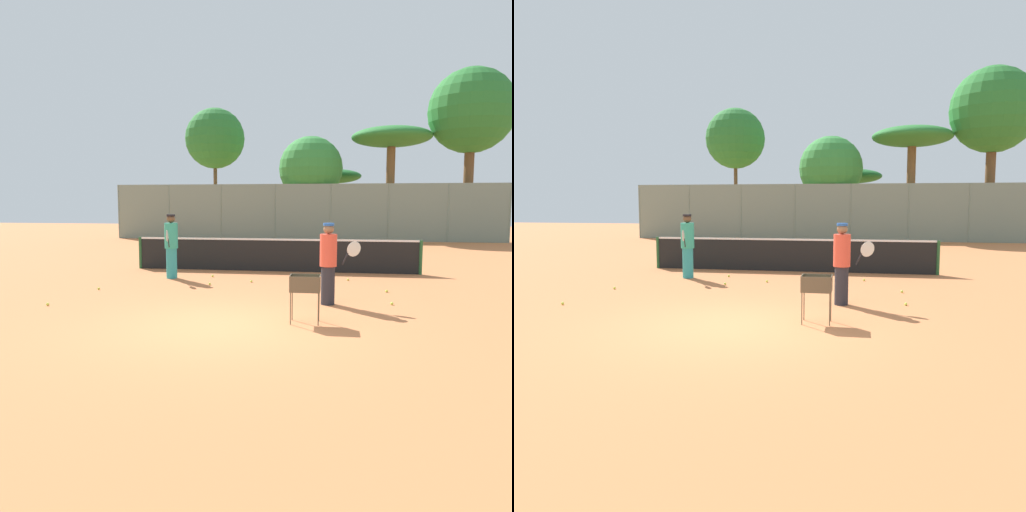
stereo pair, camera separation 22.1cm
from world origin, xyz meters
TOP-DOWN VIEW (x-y plane):
  - ground_plane at (0.00, 0.00)m, footprint 80.00×80.00m
  - tennis_net at (0.00, 7.33)m, footprint 9.28×0.10m
  - back_fence at (-0.00, 20.57)m, footprint 22.83×0.08m
  - tree_0 at (9.56, 22.41)m, footprint 4.86×4.86m
  - tree_1 at (5.12, 22.37)m, footprint 4.71×4.71m
  - tree_2 at (0.35, 22.38)m, footprint 3.90×3.90m
  - tree_3 at (-6.00, 23.82)m, footprint 3.91×3.91m
  - tree_4 at (1.65, 26.33)m, footprint 3.91×3.91m
  - player_white_outfit at (-2.82, 5.37)m, footprint 0.39×0.95m
  - player_red_cap at (1.83, 2.28)m, footprint 0.93×0.37m
  - ball_cart at (1.43, 0.51)m, footprint 0.56×0.41m
  - tennis_ball_0 at (-1.68, 5.80)m, footprint 0.07×0.07m
  - tennis_ball_1 at (3.26, 4.00)m, footprint 0.07×0.07m
  - tennis_ball_2 at (-1.40, 4.36)m, footprint 0.07×0.07m
  - tennis_ball_3 at (-4.05, 3.19)m, footprint 0.07×0.07m
  - tennis_ball_4 at (2.34, 5.72)m, footprint 0.07×0.07m
  - tennis_ball_5 at (-0.36, 4.99)m, footprint 0.07×0.07m
  - tennis_ball_6 at (3.22, 2.43)m, footprint 0.07×0.07m
  - tennis_ball_7 at (-4.22, 1.16)m, footprint 0.07×0.07m

SIDE VIEW (x-z plane):
  - ground_plane at x=0.00m, z-range 0.00..0.00m
  - tennis_ball_0 at x=-1.68m, z-range 0.00..0.07m
  - tennis_ball_1 at x=3.26m, z-range 0.00..0.07m
  - tennis_ball_2 at x=-1.40m, z-range 0.00..0.07m
  - tennis_ball_3 at x=-4.05m, z-range 0.00..0.07m
  - tennis_ball_4 at x=2.34m, z-range 0.00..0.07m
  - tennis_ball_5 at x=-0.36m, z-range 0.00..0.07m
  - tennis_ball_6 at x=3.22m, z-range 0.00..0.07m
  - tennis_ball_7 at x=-4.22m, z-range 0.00..0.07m
  - tennis_net at x=0.00m, z-range 0.02..1.09m
  - ball_cart at x=1.43m, z-range 0.22..1.12m
  - player_red_cap at x=1.83m, z-range 0.03..1.83m
  - player_white_outfit at x=-2.82m, z-range 0.03..1.93m
  - back_fence at x=0.00m, z-range 0.00..3.30m
  - tree_4 at x=1.65m, z-range 1.72..6.20m
  - tree_2 at x=0.35m, z-range 1.16..7.40m
  - tree_1 at x=5.12m, z-range 2.58..9.26m
  - tree_3 at x=-6.00m, z-range 2.20..10.54m
  - tree_0 at x=9.56m, z-range 2.46..12.38m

